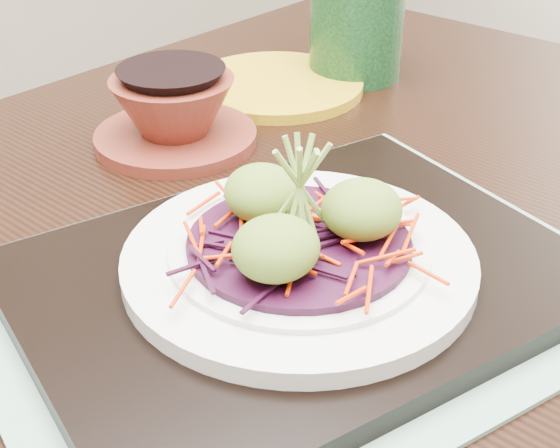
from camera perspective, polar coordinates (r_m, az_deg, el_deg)
dining_table at (r=0.63m, az=-2.18°, el=-11.60°), size 1.40×1.05×0.80m
placemat at (r=0.54m, az=1.35°, el=-4.84°), size 0.46×0.38×0.00m
serving_tray at (r=0.54m, az=1.37°, el=-3.96°), size 0.40×0.32×0.02m
white_plate at (r=0.53m, az=1.39°, el=-2.52°), size 0.24×0.24×0.02m
cabbage_bed at (r=0.52m, az=1.40°, el=-1.42°), size 0.15×0.15×0.01m
carrot_julienne at (r=0.52m, az=1.42°, el=-0.73°), size 0.18×0.18×0.01m
guacamole_scoops at (r=0.51m, az=1.48°, el=0.57°), size 0.13×0.12×0.04m
scallion_garnish at (r=0.50m, az=1.46°, el=2.40°), size 0.06×0.06×0.08m
terracotta_bowl_set at (r=0.75m, az=-7.75°, el=7.93°), size 0.21×0.21×0.06m
yellow_plate at (r=0.87m, az=-0.30°, el=10.12°), size 0.26×0.26×0.01m
green_jar at (r=0.90m, az=5.62°, el=14.41°), size 0.14×0.14×0.12m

